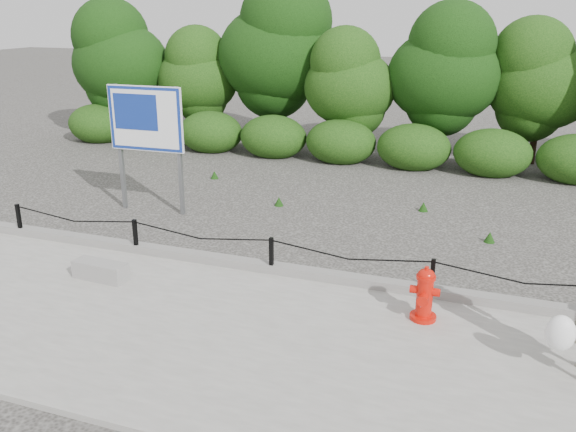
{
  "coord_description": "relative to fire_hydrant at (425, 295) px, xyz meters",
  "views": [
    {
      "loc": [
        3.28,
        -8.26,
        4.11
      ],
      "look_at": [
        0.21,
        0.2,
        1.0
      ],
      "focal_mm": 38.0,
      "sensor_mm": 36.0,
      "label": 1
    }
  ],
  "objects": [
    {
      "name": "fire_hydrant",
      "position": [
        0.0,
        0.0,
        0.0
      ],
      "size": [
        0.4,
        0.4,
        0.77
      ],
      "rotation": [
        0.0,
        0.0,
        0.01
      ],
      "color": "red",
      "rests_on": "sidewalk"
    },
    {
      "name": "sidewalk",
      "position": [
        -2.49,
        -1.29,
        -0.41
      ],
      "size": [
        14.0,
        4.0,
        0.08
      ],
      "primitive_type": "cube",
      "color": "gray",
      "rests_on": "ground"
    },
    {
      "name": "curb",
      "position": [
        -2.49,
        0.76,
        -0.3
      ],
      "size": [
        14.0,
        0.22,
        0.14
      ],
      "primitive_type": "cube",
      "color": "slate",
      "rests_on": "sidewalk"
    },
    {
      "name": "concrete_block",
      "position": [
        -4.9,
        -0.41,
        -0.23
      ],
      "size": [
        0.89,
        0.36,
        0.28
      ],
      "primitive_type": "cube",
      "rotation": [
        0.0,
        0.0,
        -0.06
      ],
      "color": "gray",
      "rests_on": "sidewalk"
    },
    {
      "name": "advertising_sign",
      "position": [
        -6.06,
        2.93,
        1.4
      ],
      "size": [
        1.64,
        0.18,
        2.62
      ],
      "rotation": [
        0.0,
        0.0,
        0.03
      ],
      "color": "slate",
      "rests_on": "ground"
    },
    {
      "name": "chain_barrier",
      "position": [
        -2.49,
        0.71,
        0.01
      ],
      "size": [
        10.06,
        0.06,
        0.6
      ],
      "color": "black",
      "rests_on": "sidewalk"
    },
    {
      "name": "ground",
      "position": [
        -2.49,
        0.71,
        -0.45
      ],
      "size": [
        90.0,
        90.0,
        0.0
      ],
      "primitive_type": "plane",
      "color": "#2D2B28",
      "rests_on": "ground"
    },
    {
      "name": "treeline",
      "position": [
        -2.32,
        9.68,
        2.08
      ],
      "size": [
        20.38,
        3.78,
        4.9
      ],
      "color": "black",
      "rests_on": "ground"
    }
  ]
}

